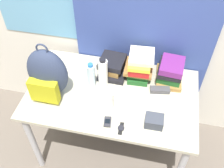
% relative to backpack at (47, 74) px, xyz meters
% --- Properties ---
extents(wall_back, '(6.00, 0.06, 2.50)m').
position_rel_backpack_xyz_m(wall_back, '(0.45, 0.57, 0.28)').
color(wall_back, silver).
rests_on(wall_back, ground_plane).
extents(curtain_blue, '(1.10, 0.04, 2.50)m').
position_rel_backpack_xyz_m(curtain_blue, '(0.62, 0.51, 0.28)').
color(curtain_blue, '#384C93').
rests_on(curtain_blue, ground_plane).
extents(desk, '(1.30, 0.77, 0.78)m').
position_rel_backpack_xyz_m(desk, '(0.45, 0.09, -0.29)').
color(desk, '#B7B299').
rests_on(desk, ground_plane).
extents(backpack, '(0.30, 0.23, 0.46)m').
position_rel_backpack_xyz_m(backpack, '(0.00, 0.00, 0.00)').
color(backpack, '#2D3851').
rests_on(backpack, desk).
extents(book_stack_left, '(0.23, 0.28, 0.13)m').
position_rel_backpack_xyz_m(book_stack_left, '(0.41, 0.33, -0.13)').
color(book_stack_left, black).
rests_on(book_stack_left, desk).
extents(book_stack_center, '(0.22, 0.28, 0.22)m').
position_rel_backpack_xyz_m(book_stack_center, '(0.63, 0.33, -0.08)').
color(book_stack_center, '#1E5623').
rests_on(book_stack_center, desk).
extents(book_stack_right, '(0.21, 0.29, 0.19)m').
position_rel_backpack_xyz_m(book_stack_right, '(0.87, 0.33, -0.11)').
color(book_stack_right, olive).
rests_on(book_stack_right, desk).
extents(water_bottle, '(0.06, 0.06, 0.23)m').
position_rel_backpack_xyz_m(water_bottle, '(0.28, 0.13, -0.09)').
color(water_bottle, silver).
rests_on(water_bottle, desk).
extents(sports_bottle, '(0.07, 0.07, 0.27)m').
position_rel_backpack_xyz_m(sports_bottle, '(0.37, 0.17, -0.07)').
color(sports_bottle, white).
rests_on(sports_bottle, desk).
extents(sunscreen_bottle, '(0.05, 0.05, 0.17)m').
position_rel_backpack_xyz_m(sunscreen_bottle, '(0.47, -0.04, -0.12)').
color(sunscreen_bottle, white).
rests_on(sunscreen_bottle, desk).
extents(cell_phone, '(0.06, 0.09, 0.02)m').
position_rel_backpack_xyz_m(cell_phone, '(0.48, -0.18, -0.19)').
color(cell_phone, '#2D2D33').
rests_on(cell_phone, desk).
extents(sunglasses_case, '(0.16, 0.08, 0.04)m').
position_rel_backpack_xyz_m(sunglasses_case, '(0.81, 0.19, -0.18)').
color(sunglasses_case, '#47474C').
rests_on(sunglasses_case, desk).
extents(camera_pouch, '(0.13, 0.10, 0.08)m').
position_rel_backpack_xyz_m(camera_pouch, '(0.80, -0.13, -0.16)').
color(camera_pouch, '#383D47').
rests_on(camera_pouch, desk).
extents(wristwatch, '(0.05, 0.10, 0.01)m').
position_rel_backpack_xyz_m(wristwatch, '(0.58, -0.21, -0.19)').
color(wristwatch, black).
rests_on(wristwatch, desk).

